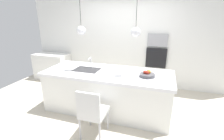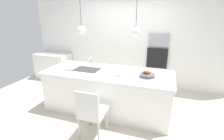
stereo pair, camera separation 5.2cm
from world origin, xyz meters
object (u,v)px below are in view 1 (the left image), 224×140
at_px(fruit_bowl, 147,74).
at_px(oven, 156,58).
at_px(chair_near, 92,111).
at_px(microwave, 158,40).

bearing_deg(fruit_bowl, oven, 87.18).
bearing_deg(oven, chair_near, -108.87).
bearing_deg(chair_near, microwave, 71.13).
xyz_separation_m(fruit_bowl, microwave, (0.08, 1.61, 0.45)).
distance_m(microwave, chair_near, 2.79).
relative_size(oven, chair_near, 0.61).
distance_m(microwave, oven, 0.50).
distance_m(fruit_bowl, oven, 1.62).
bearing_deg(microwave, fruit_bowl, -92.82).
relative_size(fruit_bowl, chair_near, 0.33).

